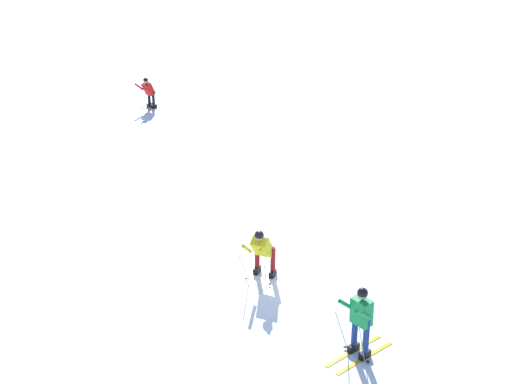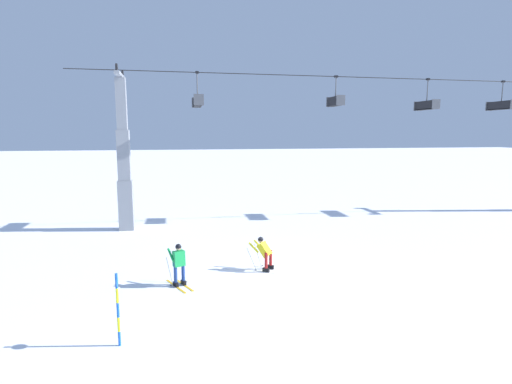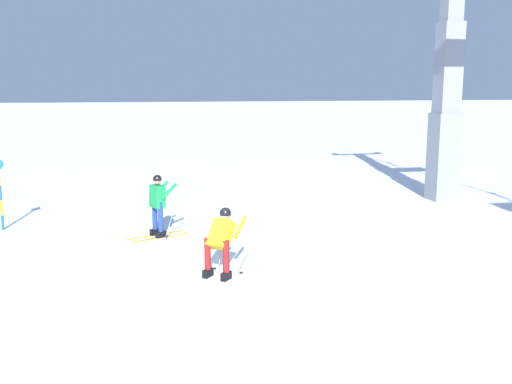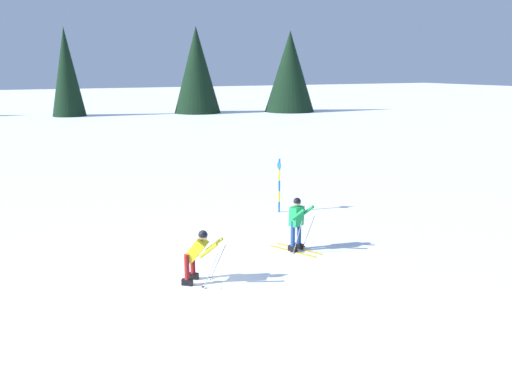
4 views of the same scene
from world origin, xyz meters
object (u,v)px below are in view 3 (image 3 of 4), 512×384
skier_carving_main (221,238)px  lift_tower_near (448,84)px  trail_marker_pole (0,190)px  skier_distant_uphill (158,201)px

skier_carving_main → lift_tower_near: 11.31m
lift_tower_near → trail_marker_pole: (1.30, -13.92, -2.81)m
skier_carving_main → lift_tower_near: lift_tower_near is taller
skier_carving_main → skier_distant_uphill: size_ratio=1.03×
trail_marker_pole → skier_distant_uphill: 4.45m
skier_carving_main → lift_tower_near: size_ratio=0.18×
lift_tower_near → trail_marker_pole: size_ratio=4.61×
skier_carving_main → skier_distant_uphill: bearing=-163.1°
skier_carving_main → trail_marker_pole: size_ratio=0.85×
skier_distant_uphill → skier_carving_main: bearing=16.9°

